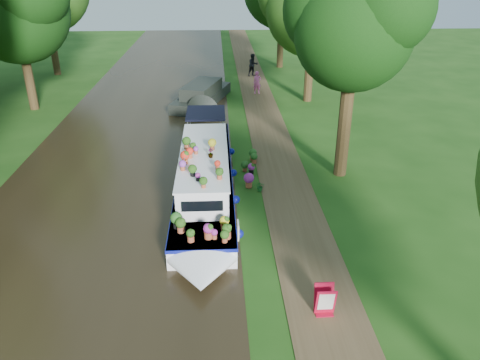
% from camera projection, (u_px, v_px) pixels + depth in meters
% --- Properties ---
extents(ground, '(100.00, 100.00, 0.00)m').
position_uv_depth(ground, '(262.00, 208.00, 18.30)').
color(ground, '#1B4411').
rests_on(ground, ground).
extents(canal_water, '(10.00, 100.00, 0.02)m').
position_uv_depth(canal_water, '(107.00, 212.00, 18.02)').
color(canal_water, black).
rests_on(canal_water, ground).
extents(towpath, '(2.20, 100.00, 0.03)m').
position_uv_depth(towpath, '(293.00, 207.00, 18.35)').
color(towpath, '#4D3B24').
rests_on(towpath, ground).
extents(plant_boat, '(2.29, 13.52, 2.28)m').
position_uv_depth(plant_boat, '(205.00, 176.00, 18.93)').
color(plant_boat, white).
rests_on(plant_boat, canal_water).
extents(tree_near_overhang, '(5.52, 5.28, 8.99)m').
position_uv_depth(tree_near_overhang, '(354.00, 21.00, 18.40)').
color(tree_near_overhang, '#342511').
rests_on(tree_near_overhang, ground).
extents(tree_near_mid, '(6.90, 6.60, 9.40)m').
position_uv_depth(tree_near_mid, '(313.00, 0.00, 29.33)').
color(tree_near_mid, '#342511').
rests_on(tree_near_mid, ground).
extents(tree_far_c, '(7.13, 6.82, 9.59)m').
position_uv_depth(tree_far_c, '(14.00, 2.00, 27.58)').
color(tree_far_c, '#342511').
rests_on(tree_far_c, ground).
extents(second_boat, '(4.03, 7.89, 1.44)m').
position_uv_depth(second_boat, '(202.00, 96.00, 30.96)').
color(second_boat, black).
rests_on(second_boat, canal_water).
extents(sandwich_board, '(0.55, 0.43, 0.88)m').
position_uv_depth(sandwich_board, '(325.00, 301.00, 12.69)').
color(sandwich_board, '#B80D2C').
rests_on(sandwich_board, towpath).
extents(pedestrian_pink, '(0.63, 0.47, 1.58)m').
position_uv_depth(pedestrian_pink, '(257.00, 83.00, 33.31)').
color(pedestrian_pink, '#C14F63').
rests_on(pedestrian_pink, towpath).
extents(pedestrian_dark, '(1.09, 1.01, 1.80)m').
position_uv_depth(pedestrian_dark, '(253.00, 65.00, 38.21)').
color(pedestrian_dark, black).
rests_on(pedestrian_dark, towpath).
extents(verge_plant, '(0.40, 0.35, 0.42)m').
position_uv_depth(verge_plant, '(260.00, 186.00, 19.56)').
color(verge_plant, '#1E6623').
rests_on(verge_plant, ground).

